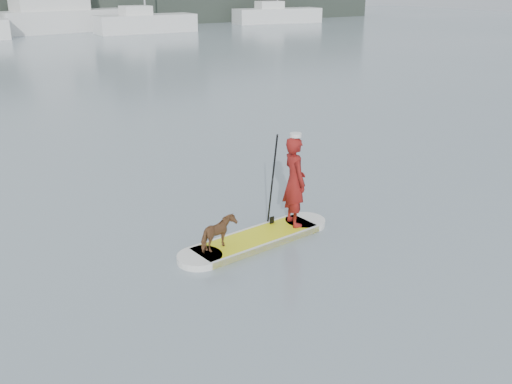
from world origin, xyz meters
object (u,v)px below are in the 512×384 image
paddleboard (256,239)px  sailboat_e (145,22)px  motor_yacht_a (58,10)px  dog (218,233)px  sailboat_f (277,14)px  paddler (295,181)px

paddleboard → sailboat_e: (15.46, 41.46, 0.85)m
sailboat_e → motor_yacht_a: sailboat_e is taller
dog → sailboat_f: (32.72, 44.45, 0.54)m
paddleboard → sailboat_f: size_ratio=0.23×
paddleboard → sailboat_f: 54.65m
paddler → sailboat_e: (14.53, 41.38, -0.08)m
paddler → sailboat_f: (30.94, 44.30, -0.04)m
paddleboard → sailboat_f: (31.88, 44.38, 0.90)m
sailboat_f → dog: bearing=-117.1°
dog → sailboat_e: size_ratio=0.06×
sailboat_e → motor_yacht_a: 7.94m
paddler → sailboat_e: sailboat_e is taller
paddler → sailboat_e: size_ratio=0.14×
sailboat_e → motor_yacht_a: size_ratio=1.07×
sailboat_e → motor_yacht_a: bearing=144.9°
dog → sailboat_e: sailboat_e is taller
paddler → sailboat_f: 54.04m
sailboat_f → motor_yacht_a: (-22.67, 1.88, 0.98)m
paddleboard → sailboat_e: sailboat_e is taller
sailboat_e → paddler: bearing=-106.9°
paddleboard → motor_yacht_a: motor_yacht_a is taller
sailboat_f → sailboat_e: bearing=-160.7°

